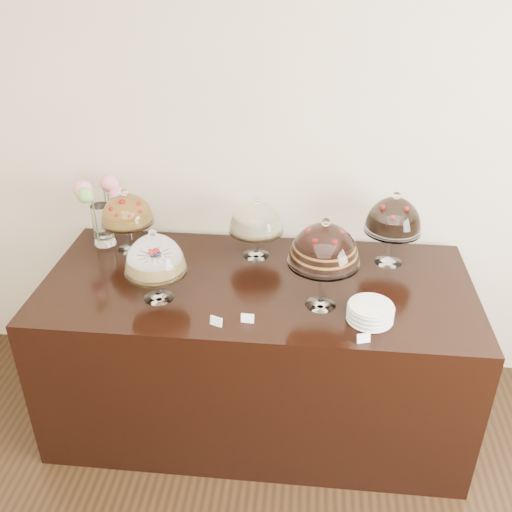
# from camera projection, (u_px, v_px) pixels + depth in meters

# --- Properties ---
(wall_back) EXTENTS (5.00, 0.04, 3.00)m
(wall_back) POSITION_uv_depth(u_px,v_px,m) (322.00, 137.00, 3.07)
(wall_back) COLOR beige
(wall_back) RESTS_ON ground
(display_counter) EXTENTS (2.20, 1.00, 0.90)m
(display_counter) POSITION_uv_depth(u_px,v_px,m) (257.00, 351.00, 3.14)
(display_counter) COLOR black
(display_counter) RESTS_ON ground
(cake_stand_sugar_sponge) EXTENTS (0.30, 0.30, 0.37)m
(cake_stand_sugar_sponge) POSITION_uv_depth(u_px,v_px,m) (155.00, 257.00, 2.68)
(cake_stand_sugar_sponge) COLOR white
(cake_stand_sugar_sponge) RESTS_ON display_counter
(cake_stand_choco_layer) EXTENTS (0.33, 0.33, 0.46)m
(cake_stand_choco_layer) POSITION_uv_depth(u_px,v_px,m) (324.00, 247.00, 2.59)
(cake_stand_choco_layer) COLOR white
(cake_stand_choco_layer) RESTS_ON display_counter
(cake_stand_cheesecake) EXTENTS (0.30, 0.30, 0.35)m
(cake_stand_cheesecake) POSITION_uv_depth(u_px,v_px,m) (256.00, 219.00, 3.06)
(cake_stand_cheesecake) COLOR white
(cake_stand_cheesecake) RESTS_ON display_counter
(cake_stand_dark_choco) EXTENTS (0.30, 0.30, 0.41)m
(cake_stand_dark_choco) POSITION_uv_depth(u_px,v_px,m) (394.00, 218.00, 2.97)
(cake_stand_dark_choco) COLOR white
(cake_stand_dark_choco) RESTS_ON display_counter
(cake_stand_fruit_tart) EXTENTS (0.29, 0.29, 0.37)m
(cake_stand_fruit_tart) POSITION_uv_depth(u_px,v_px,m) (127.00, 211.00, 3.11)
(cake_stand_fruit_tart) COLOR white
(cake_stand_fruit_tart) RESTS_ON display_counter
(flower_vase) EXTENTS (0.30, 0.35, 0.40)m
(flower_vase) POSITION_uv_depth(u_px,v_px,m) (100.00, 206.00, 3.18)
(flower_vase) COLOR white
(flower_vase) RESTS_ON display_counter
(plate_stack) EXTENTS (0.21, 0.21, 0.08)m
(plate_stack) POSITION_uv_depth(u_px,v_px,m) (370.00, 313.00, 2.61)
(plate_stack) COLOR white
(plate_stack) RESTS_ON display_counter
(price_card_left) EXTENTS (0.06, 0.04, 0.04)m
(price_card_left) POSITION_uv_depth(u_px,v_px,m) (216.00, 321.00, 2.59)
(price_card_left) COLOR white
(price_card_left) RESTS_ON display_counter
(price_card_right) EXTENTS (0.06, 0.03, 0.04)m
(price_card_right) POSITION_uv_depth(u_px,v_px,m) (364.00, 338.00, 2.48)
(price_card_right) COLOR white
(price_card_right) RESTS_ON display_counter
(price_card_extra) EXTENTS (0.06, 0.02, 0.04)m
(price_card_extra) POSITION_uv_depth(u_px,v_px,m) (247.00, 318.00, 2.61)
(price_card_extra) COLOR white
(price_card_extra) RESTS_ON display_counter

